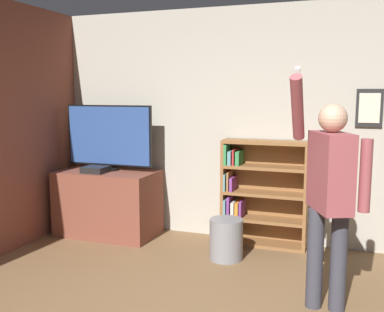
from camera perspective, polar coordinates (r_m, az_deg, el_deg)
wall_back at (r=5.23m, az=8.34°, el=3.84°), size 6.86×0.09×2.70m
tv_ledge at (r=5.61m, az=-10.58°, el=-5.84°), size 1.18×0.68×0.79m
television at (r=5.53m, az=-10.47°, el=2.41°), size 1.12×0.22×0.79m
game_console at (r=5.45m, az=-12.20°, el=-1.69°), size 0.28×0.24×0.07m
bookshelf at (r=5.16m, az=8.42°, el=-4.73°), size 0.96×0.28×1.20m
person at (r=3.65m, az=17.09°, el=-3.79°), size 0.60×0.56×1.92m
waste_bin at (r=4.77m, az=4.35°, el=-10.48°), size 0.35×0.35×0.43m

